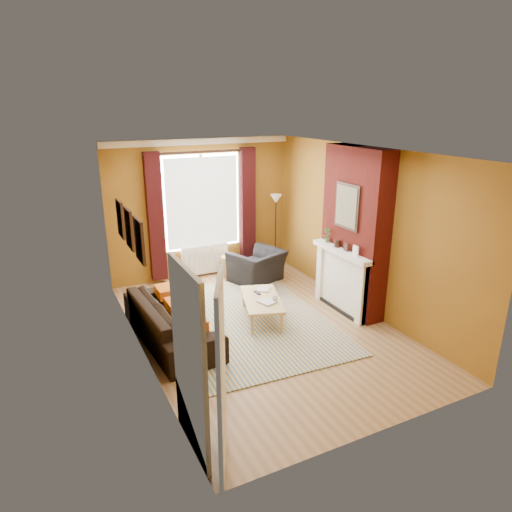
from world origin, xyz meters
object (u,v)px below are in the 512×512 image
armchair (257,266)px  floor_lamp (276,211)px  wicker_stool (229,266)px  sofa (171,320)px  coffee_table (262,300)px

armchair → floor_lamp: 1.31m
wicker_stool → floor_lamp: (1.10, 0.02, 1.07)m
sofa → armchair: 2.74m
sofa → floor_lamp: size_ratio=1.36×
coffee_table → wicker_stool: bearing=99.4°
coffee_table → floor_lamp: 2.71m
coffee_table → wicker_stool: (0.31, 2.10, -0.13)m
sofa → floor_lamp: floor_lamp is taller
sofa → wicker_stool: 2.79m
armchair → coffee_table: size_ratio=0.76×
armchair → coffee_table: armchair is taller
wicker_stool → floor_lamp: bearing=1.0°
coffee_table → wicker_stool: wicker_stool is taller
sofa → coffee_table: sofa is taller
sofa → armchair: size_ratio=2.25×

